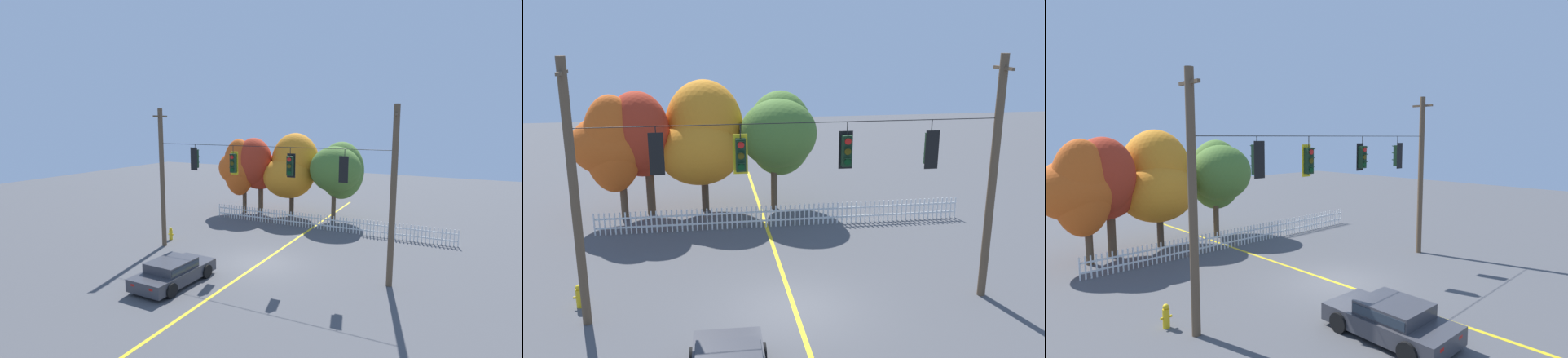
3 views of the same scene
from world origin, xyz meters
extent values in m
plane|color=#4C4C4F|center=(0.00, 0.00, 0.00)|extent=(80.00, 80.00, 0.00)
cube|color=gold|center=(0.00, 0.00, 0.00)|extent=(0.16, 36.00, 0.01)
cylinder|color=brown|center=(-6.49, 0.00, 4.05)|extent=(0.27, 0.27, 8.09)
cylinder|color=brown|center=(6.49, 0.00, 4.05)|extent=(0.27, 0.27, 8.09)
cube|color=brown|center=(-6.49, 0.00, 7.64)|extent=(0.10, 1.10, 0.10)
cube|color=brown|center=(6.49, 0.00, 7.64)|extent=(0.10, 1.10, 0.10)
cylinder|color=black|center=(0.00, 0.00, 6.10)|extent=(12.78, 0.02, 0.02)
cylinder|color=black|center=(-4.08, 0.00, 5.96)|extent=(0.03, 0.03, 0.28)
cube|color=black|center=(-4.08, -0.13, 5.31)|extent=(0.43, 0.02, 1.25)
cube|color=black|center=(-4.08, 0.00, 5.31)|extent=(0.30, 0.24, 1.01)
cylinder|color=red|center=(-4.08, 0.14, 5.65)|extent=(0.20, 0.03, 0.20)
cube|color=black|center=(-4.08, 0.18, 5.77)|extent=(0.22, 0.12, 0.06)
cylinder|color=#463B09|center=(-4.08, 0.14, 5.31)|extent=(0.20, 0.03, 0.20)
cube|color=black|center=(-4.08, 0.18, 5.43)|extent=(0.22, 0.12, 0.06)
cylinder|color=#073513|center=(-4.08, 0.14, 4.98)|extent=(0.20, 0.03, 0.20)
cube|color=black|center=(-4.08, 0.18, 5.09)|extent=(0.22, 0.12, 0.06)
cylinder|color=black|center=(-1.64, 0.00, 5.89)|extent=(0.03, 0.03, 0.43)
cube|color=yellow|center=(-1.64, 0.13, 5.18)|extent=(0.43, 0.02, 1.22)
cube|color=black|center=(-1.64, 0.00, 5.18)|extent=(0.30, 0.24, 0.99)
cylinder|color=red|center=(-1.64, -0.14, 5.51)|extent=(0.20, 0.03, 0.20)
cube|color=black|center=(-1.64, -0.18, 5.62)|extent=(0.22, 0.12, 0.06)
cylinder|color=#463B09|center=(-1.64, -0.14, 5.18)|extent=(0.20, 0.03, 0.20)
cube|color=black|center=(-1.64, -0.18, 5.29)|extent=(0.22, 0.12, 0.06)
cylinder|color=#073513|center=(-1.64, -0.14, 4.85)|extent=(0.20, 0.03, 0.20)
cube|color=black|center=(-1.64, -0.18, 4.97)|extent=(0.22, 0.12, 0.06)
cylinder|color=black|center=(1.60, 0.00, 5.89)|extent=(0.03, 0.03, 0.42)
cube|color=black|center=(1.60, 0.13, 5.20)|extent=(0.43, 0.02, 1.18)
cube|color=black|center=(1.60, 0.00, 5.20)|extent=(0.30, 0.24, 0.95)
cylinder|color=red|center=(1.60, -0.14, 5.52)|extent=(0.20, 0.03, 0.20)
cube|color=black|center=(1.60, -0.18, 5.64)|extent=(0.22, 0.12, 0.06)
cylinder|color=#463B09|center=(1.60, -0.14, 5.20)|extent=(0.20, 0.03, 0.20)
cube|color=black|center=(1.60, -0.18, 5.32)|extent=(0.22, 0.12, 0.06)
cylinder|color=#073513|center=(1.60, -0.14, 4.89)|extent=(0.20, 0.03, 0.20)
cube|color=black|center=(1.60, -0.18, 5.00)|extent=(0.22, 0.12, 0.06)
cylinder|color=black|center=(4.29, 0.00, 5.89)|extent=(0.03, 0.03, 0.43)
cube|color=black|center=(4.29, -0.13, 5.18)|extent=(0.43, 0.02, 1.22)
cube|color=black|center=(4.29, 0.00, 5.18)|extent=(0.30, 0.24, 0.98)
cylinder|color=red|center=(4.29, 0.14, 5.51)|extent=(0.20, 0.03, 0.20)
cube|color=black|center=(4.29, 0.18, 5.62)|extent=(0.22, 0.12, 0.06)
cylinder|color=#463B09|center=(4.29, 0.14, 5.18)|extent=(0.20, 0.03, 0.20)
cube|color=black|center=(4.29, 0.18, 5.29)|extent=(0.22, 0.12, 0.06)
cylinder|color=#073513|center=(4.29, 0.14, 4.85)|extent=(0.20, 0.03, 0.20)
cube|color=black|center=(4.29, 0.18, 4.97)|extent=(0.22, 0.12, 0.06)
cube|color=white|center=(-7.61, 7.73, 0.51)|extent=(0.06, 0.04, 1.02)
cube|color=white|center=(-7.39, 7.73, 0.51)|extent=(0.06, 0.04, 1.02)
cube|color=white|center=(-7.16, 7.73, 0.51)|extent=(0.06, 0.04, 1.02)
cube|color=white|center=(-6.94, 7.73, 0.51)|extent=(0.06, 0.04, 1.02)
cube|color=white|center=(-6.72, 7.73, 0.51)|extent=(0.06, 0.04, 1.02)
cube|color=white|center=(-6.49, 7.73, 0.51)|extent=(0.06, 0.04, 1.02)
cube|color=white|center=(-6.27, 7.73, 0.51)|extent=(0.06, 0.04, 1.02)
cube|color=white|center=(-6.05, 7.73, 0.51)|extent=(0.06, 0.04, 1.02)
cube|color=white|center=(-5.82, 7.73, 0.51)|extent=(0.06, 0.04, 1.02)
cube|color=white|center=(-5.60, 7.73, 0.51)|extent=(0.06, 0.04, 1.02)
cube|color=white|center=(-5.38, 7.73, 0.51)|extent=(0.06, 0.04, 1.02)
cube|color=white|center=(-5.15, 7.73, 0.51)|extent=(0.06, 0.04, 1.02)
cube|color=white|center=(-4.93, 7.73, 0.51)|extent=(0.06, 0.04, 1.02)
cube|color=white|center=(-4.71, 7.73, 0.51)|extent=(0.06, 0.04, 1.02)
cube|color=white|center=(-4.48, 7.73, 0.51)|extent=(0.06, 0.04, 1.02)
cube|color=white|center=(-4.26, 7.73, 0.51)|extent=(0.06, 0.04, 1.02)
cube|color=white|center=(-4.04, 7.73, 0.51)|extent=(0.06, 0.04, 1.02)
cube|color=white|center=(-3.81, 7.73, 0.51)|extent=(0.06, 0.04, 1.02)
cube|color=white|center=(-3.59, 7.73, 0.51)|extent=(0.06, 0.04, 1.02)
cube|color=white|center=(-3.37, 7.73, 0.51)|extent=(0.06, 0.04, 1.02)
cube|color=white|center=(-3.14, 7.73, 0.51)|extent=(0.06, 0.04, 1.02)
cube|color=white|center=(-2.92, 7.73, 0.51)|extent=(0.06, 0.04, 1.02)
cube|color=white|center=(-2.70, 7.73, 0.51)|extent=(0.06, 0.04, 1.02)
cube|color=white|center=(-2.47, 7.73, 0.51)|extent=(0.06, 0.04, 1.02)
cube|color=white|center=(-2.25, 7.73, 0.51)|extent=(0.06, 0.04, 1.02)
cube|color=white|center=(-2.03, 7.73, 0.51)|extent=(0.06, 0.04, 1.02)
cube|color=white|center=(-1.80, 7.73, 0.51)|extent=(0.06, 0.04, 1.02)
cube|color=white|center=(-1.58, 7.73, 0.51)|extent=(0.06, 0.04, 1.02)
cube|color=white|center=(-1.36, 7.73, 0.51)|extent=(0.06, 0.04, 1.02)
cube|color=white|center=(-1.13, 7.73, 0.51)|extent=(0.06, 0.04, 1.02)
cube|color=white|center=(-0.91, 7.73, 0.51)|extent=(0.06, 0.04, 1.02)
cube|color=white|center=(-0.69, 7.73, 0.51)|extent=(0.06, 0.04, 1.02)
cube|color=white|center=(-0.46, 7.73, 0.51)|extent=(0.06, 0.04, 1.02)
cube|color=white|center=(-0.24, 7.73, 0.51)|extent=(0.06, 0.04, 1.02)
cube|color=white|center=(-0.02, 7.73, 0.51)|extent=(0.06, 0.04, 1.02)
cube|color=white|center=(0.21, 7.73, 0.51)|extent=(0.06, 0.04, 1.02)
cube|color=white|center=(0.43, 7.73, 0.51)|extent=(0.06, 0.04, 1.02)
cube|color=white|center=(0.65, 7.73, 0.51)|extent=(0.06, 0.04, 1.02)
cube|color=white|center=(0.88, 7.73, 0.51)|extent=(0.06, 0.04, 1.02)
cube|color=white|center=(1.10, 7.73, 0.51)|extent=(0.06, 0.04, 1.02)
cube|color=white|center=(1.32, 7.73, 0.51)|extent=(0.06, 0.04, 1.02)
cube|color=white|center=(1.55, 7.73, 0.51)|extent=(0.06, 0.04, 1.02)
cube|color=white|center=(1.77, 7.73, 0.51)|extent=(0.06, 0.04, 1.02)
cube|color=white|center=(1.99, 7.73, 0.51)|extent=(0.06, 0.04, 1.02)
cube|color=white|center=(2.22, 7.73, 0.51)|extent=(0.06, 0.04, 1.02)
cube|color=white|center=(2.44, 7.73, 0.51)|extent=(0.06, 0.04, 1.02)
cube|color=white|center=(2.66, 7.73, 0.51)|extent=(0.06, 0.04, 1.02)
cube|color=white|center=(2.89, 7.73, 0.51)|extent=(0.06, 0.04, 1.02)
cube|color=white|center=(3.11, 7.73, 0.51)|extent=(0.06, 0.04, 1.02)
cube|color=white|center=(3.33, 7.73, 0.51)|extent=(0.06, 0.04, 1.02)
cube|color=white|center=(3.56, 7.73, 0.51)|extent=(0.06, 0.04, 1.02)
cube|color=white|center=(3.78, 7.73, 0.51)|extent=(0.06, 0.04, 1.02)
cube|color=white|center=(4.00, 7.73, 0.51)|extent=(0.06, 0.04, 1.02)
cube|color=white|center=(4.23, 7.73, 0.51)|extent=(0.06, 0.04, 1.02)
cube|color=white|center=(4.45, 7.73, 0.51)|extent=(0.06, 0.04, 1.02)
cube|color=white|center=(4.67, 7.73, 0.51)|extent=(0.06, 0.04, 1.02)
cube|color=white|center=(4.90, 7.73, 0.51)|extent=(0.06, 0.04, 1.02)
cube|color=white|center=(5.12, 7.73, 0.51)|extent=(0.06, 0.04, 1.02)
cube|color=white|center=(5.34, 7.73, 0.51)|extent=(0.06, 0.04, 1.02)
cube|color=white|center=(5.57, 7.73, 0.51)|extent=(0.06, 0.04, 1.02)
cube|color=white|center=(5.79, 7.73, 0.51)|extent=(0.06, 0.04, 1.02)
cube|color=white|center=(6.01, 7.73, 0.51)|extent=(0.06, 0.04, 1.02)
cube|color=white|center=(6.24, 7.73, 0.51)|extent=(0.06, 0.04, 1.02)
cube|color=white|center=(6.46, 7.73, 0.51)|extent=(0.06, 0.04, 1.02)
cube|color=white|center=(6.68, 7.73, 0.51)|extent=(0.06, 0.04, 1.02)
cube|color=white|center=(6.91, 7.73, 0.51)|extent=(0.06, 0.04, 1.02)
cube|color=white|center=(7.13, 7.73, 0.51)|extent=(0.06, 0.04, 1.02)
cube|color=white|center=(7.35, 7.73, 0.51)|extent=(0.06, 0.04, 1.02)
cube|color=white|center=(7.58, 7.73, 0.51)|extent=(0.06, 0.04, 1.02)
cube|color=white|center=(7.80, 7.73, 0.51)|extent=(0.06, 0.04, 1.02)
cube|color=white|center=(8.02, 7.73, 0.51)|extent=(0.06, 0.04, 1.02)
cube|color=white|center=(8.25, 7.73, 0.51)|extent=(0.06, 0.04, 1.02)
cube|color=white|center=(8.47, 7.73, 0.51)|extent=(0.06, 0.04, 1.02)
cube|color=white|center=(8.69, 7.73, 0.51)|extent=(0.06, 0.04, 1.02)
cube|color=white|center=(8.92, 7.73, 0.51)|extent=(0.06, 0.04, 1.02)
cube|color=white|center=(9.14, 7.73, 0.51)|extent=(0.06, 0.04, 1.02)
cube|color=white|center=(0.76, 7.76, 0.31)|extent=(16.75, 0.03, 0.08)
cube|color=white|center=(0.76, 7.76, 0.73)|extent=(16.75, 0.03, 0.08)
cylinder|color=brown|center=(-6.58, 9.90, 1.20)|extent=(0.33, 0.33, 2.40)
ellipsoid|color=#DB5619|center=(-6.85, 9.50, 3.73)|extent=(2.62, 2.14, 4.52)
ellipsoid|color=#DB5619|center=(-6.94, 9.91, 3.64)|extent=(3.75, 3.06, 2.93)
cylinder|color=brown|center=(-5.37, 10.42, 1.35)|extent=(0.40, 0.40, 2.70)
ellipsoid|color=#B22D19|center=(-5.58, 10.62, 3.43)|extent=(3.44, 2.93, 3.04)
ellipsoid|color=#B22D19|center=(-5.76, 9.96, 4.20)|extent=(2.95, 2.79, 3.76)
cylinder|color=#473828|center=(-2.74, 10.61, 1.11)|extent=(0.35, 0.35, 2.22)
ellipsoid|color=orange|center=(-2.93, 10.26, 3.09)|extent=(3.98, 3.30, 3.23)
ellipsoid|color=orange|center=(-2.66, 11.07, 4.14)|extent=(3.81, 3.44, 4.67)
cylinder|color=brown|center=(0.71, 10.42, 1.28)|extent=(0.32, 0.32, 2.55)
ellipsoid|color=#4C752D|center=(1.08, 10.91, 3.77)|extent=(3.32, 3.00, 4.26)
ellipsoid|color=#4C752D|center=(0.88, 10.04, 3.92)|extent=(3.75, 3.19, 3.34)
cube|color=#38383D|center=(-2.32, -4.20, 0.45)|extent=(1.95, 4.07, 0.55)
cube|color=#38383D|center=(-2.32, -4.35, 0.94)|extent=(1.68, 1.97, 0.42)
cube|color=#232D38|center=(-2.32, -4.35, 0.94)|extent=(1.72, 1.89, 0.27)
cylinder|color=black|center=(-3.22, -2.93, 0.32)|extent=(0.19, 0.64, 0.64)
cylinder|color=black|center=(-1.36, -2.98, 0.32)|extent=(0.19, 0.64, 0.64)
cylinder|color=black|center=(-3.28, -5.43, 0.32)|extent=(0.19, 0.64, 0.64)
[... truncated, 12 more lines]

